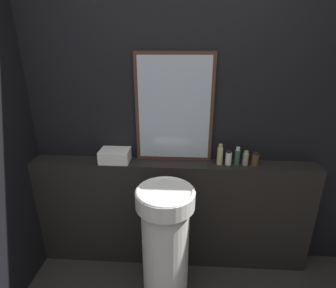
{
  "coord_description": "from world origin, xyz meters",
  "views": [
    {
      "loc": [
        0.08,
        -0.31,
        1.77
      ],
      "look_at": [
        -0.03,
        1.43,
        1.11
      ],
      "focal_mm": 28.0,
      "sensor_mm": 36.0,
      "label": 1
    }
  ],
  "objects_px": {
    "pedestal_sink": "(165,243)",
    "lotion_bottle": "(237,157)",
    "mirror": "(174,109)",
    "body_wash_bottle": "(246,159)",
    "hand_soap_bottle": "(255,159)",
    "conditioner_bottle": "(229,158)",
    "shampoo_bottle": "(220,155)",
    "towel_stack": "(115,156)"
  },
  "relations": [
    {
      "from": "lotion_bottle",
      "to": "body_wash_bottle",
      "type": "distance_m",
      "value": 0.06
    },
    {
      "from": "pedestal_sink",
      "to": "conditioner_bottle",
      "type": "bearing_deg",
      "value": 39.62
    },
    {
      "from": "lotion_bottle",
      "to": "body_wash_bottle",
      "type": "xyz_separation_m",
      "value": [
        0.06,
        -0.0,
        -0.01
      ]
    },
    {
      "from": "conditioner_bottle",
      "to": "hand_soap_bottle",
      "type": "distance_m",
      "value": 0.2
    },
    {
      "from": "lotion_bottle",
      "to": "body_wash_bottle",
      "type": "relative_size",
      "value": 1.27
    },
    {
      "from": "mirror",
      "to": "shampoo_bottle",
      "type": "height_order",
      "value": "mirror"
    },
    {
      "from": "mirror",
      "to": "towel_stack",
      "type": "distance_m",
      "value": 0.58
    },
    {
      "from": "lotion_bottle",
      "to": "hand_soap_bottle",
      "type": "bearing_deg",
      "value": 0.0
    },
    {
      "from": "shampoo_bottle",
      "to": "mirror",
      "type": "bearing_deg",
      "value": 168.52
    },
    {
      "from": "hand_soap_bottle",
      "to": "mirror",
      "type": "bearing_deg",
      "value": 173.39
    },
    {
      "from": "pedestal_sink",
      "to": "hand_soap_bottle",
      "type": "relative_size",
      "value": 8.71
    },
    {
      "from": "conditioner_bottle",
      "to": "hand_soap_bottle",
      "type": "height_order",
      "value": "conditioner_bottle"
    },
    {
      "from": "mirror",
      "to": "lotion_bottle",
      "type": "height_order",
      "value": "mirror"
    },
    {
      "from": "conditioner_bottle",
      "to": "hand_soap_bottle",
      "type": "relative_size",
      "value": 1.1
    },
    {
      "from": "pedestal_sink",
      "to": "towel_stack",
      "type": "relative_size",
      "value": 4.01
    },
    {
      "from": "pedestal_sink",
      "to": "mirror",
      "type": "height_order",
      "value": "mirror"
    },
    {
      "from": "towel_stack",
      "to": "conditioner_bottle",
      "type": "distance_m",
      "value": 0.87
    },
    {
      "from": "towel_stack",
      "to": "shampoo_bottle",
      "type": "relative_size",
      "value": 1.4
    },
    {
      "from": "pedestal_sink",
      "to": "lotion_bottle",
      "type": "relative_size",
      "value": 6.41
    },
    {
      "from": "mirror",
      "to": "hand_soap_bottle",
      "type": "relative_size",
      "value": 7.77
    },
    {
      "from": "mirror",
      "to": "conditioner_bottle",
      "type": "distance_m",
      "value": 0.55
    },
    {
      "from": "pedestal_sink",
      "to": "hand_soap_bottle",
      "type": "xyz_separation_m",
      "value": [
        0.65,
        0.37,
        0.49
      ]
    },
    {
      "from": "conditioner_bottle",
      "to": "hand_soap_bottle",
      "type": "bearing_deg",
      "value": 0.0
    },
    {
      "from": "pedestal_sink",
      "to": "lotion_bottle",
      "type": "distance_m",
      "value": 0.81
    },
    {
      "from": "towel_stack",
      "to": "shampoo_bottle",
      "type": "bearing_deg",
      "value": 0.0
    },
    {
      "from": "lotion_bottle",
      "to": "pedestal_sink",
      "type": "bearing_deg",
      "value": -144.04
    },
    {
      "from": "body_wash_bottle",
      "to": "lotion_bottle",
      "type": "bearing_deg",
      "value": 180.0
    },
    {
      "from": "body_wash_bottle",
      "to": "hand_soap_bottle",
      "type": "height_order",
      "value": "body_wash_bottle"
    },
    {
      "from": "towel_stack",
      "to": "body_wash_bottle",
      "type": "height_order",
      "value": "body_wash_bottle"
    },
    {
      "from": "shampoo_bottle",
      "to": "conditioner_bottle",
      "type": "distance_m",
      "value": 0.07
    },
    {
      "from": "shampoo_bottle",
      "to": "towel_stack",
      "type": "bearing_deg",
      "value": 180.0
    },
    {
      "from": "mirror",
      "to": "hand_soap_bottle",
      "type": "xyz_separation_m",
      "value": [
        0.61,
        -0.07,
        -0.36
      ]
    },
    {
      "from": "body_wash_bottle",
      "to": "mirror",
      "type": "bearing_deg",
      "value": 172.54
    },
    {
      "from": "pedestal_sink",
      "to": "shampoo_bottle",
      "type": "xyz_separation_m",
      "value": [
        0.39,
        0.37,
        0.52
      ]
    },
    {
      "from": "towel_stack",
      "to": "conditioner_bottle",
      "type": "bearing_deg",
      "value": 0.0
    },
    {
      "from": "shampoo_bottle",
      "to": "conditioner_bottle",
      "type": "relative_size",
      "value": 1.4
    },
    {
      "from": "shampoo_bottle",
      "to": "body_wash_bottle",
      "type": "height_order",
      "value": "shampoo_bottle"
    },
    {
      "from": "pedestal_sink",
      "to": "conditioner_bottle",
      "type": "relative_size",
      "value": 7.91
    },
    {
      "from": "pedestal_sink",
      "to": "towel_stack",
      "type": "xyz_separation_m",
      "value": [
        -0.42,
        0.37,
        0.49
      ]
    },
    {
      "from": "mirror",
      "to": "body_wash_bottle",
      "type": "distance_m",
      "value": 0.65
    },
    {
      "from": "pedestal_sink",
      "to": "lotion_bottle",
      "type": "bearing_deg",
      "value": 35.96
    },
    {
      "from": "mirror",
      "to": "body_wash_bottle",
      "type": "height_order",
      "value": "mirror"
    }
  ]
}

